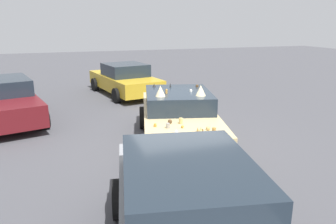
# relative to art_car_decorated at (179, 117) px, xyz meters

# --- Properties ---
(ground_plane) EXTENTS (60.00, 60.00, 0.00)m
(ground_plane) POSITION_rel_art_car_decorated_xyz_m (-0.04, 0.01, -0.71)
(ground_plane) COLOR #47474C
(art_car_decorated) EXTENTS (4.81, 2.86, 1.64)m
(art_car_decorated) POSITION_rel_art_car_decorated_xyz_m (0.00, 0.00, 0.00)
(art_car_decorated) COLOR #D8BC7F
(art_car_decorated) RESTS_ON ground
(parked_sedan_near_left) EXTENTS (4.79, 2.68, 1.42)m
(parked_sedan_near_left) POSITION_rel_art_car_decorated_xyz_m (-4.39, 1.46, 0.02)
(parked_sedan_near_left) COLOR gray
(parked_sedan_near_left) RESTS_ON ground
(parked_sedan_row_back_center) EXTENTS (4.73, 2.70, 1.39)m
(parked_sedan_row_back_center) POSITION_rel_art_car_decorated_xyz_m (6.54, 0.14, -0.04)
(parked_sedan_row_back_center) COLOR gold
(parked_sedan_row_back_center) RESTS_ON ground
(parked_sedan_behind_right) EXTENTS (4.50, 2.75, 1.40)m
(parked_sedan_behind_right) POSITION_rel_art_car_decorated_xyz_m (3.55, 4.64, -0.00)
(parked_sedan_behind_right) COLOR #5B1419
(parked_sedan_behind_right) RESTS_ON ground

